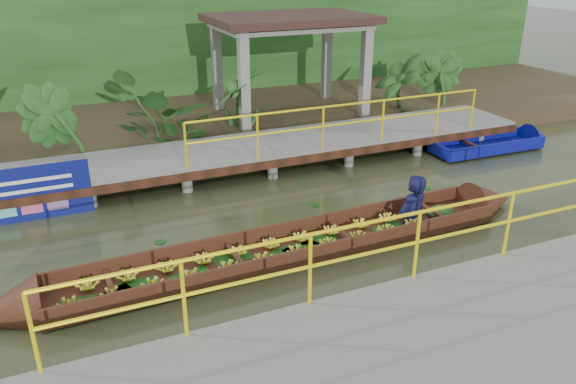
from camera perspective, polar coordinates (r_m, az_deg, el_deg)
name	(u,v)px	position (r m, az deg, el deg)	size (l,w,h in m)	color
ground	(277,235)	(10.35, -1.12, -4.44)	(80.00, 80.00, 0.00)	#2F371B
land_strip	(180,120)	(16.99, -10.88, 7.18)	(30.00, 8.00, 0.45)	#372E1B
far_dock	(222,154)	(13.15, -6.77, 3.85)	(16.00, 2.06, 1.66)	slate
near_dock	(478,343)	(7.65, 18.75, -14.28)	(18.00, 2.40, 1.73)	slate
pavilion	(290,29)	(16.26, 0.18, 16.22)	(4.40, 3.00, 3.00)	slate
foliage_backdrop	(158,47)	(19.02, -13.09, 14.19)	(30.00, 0.80, 4.00)	#163D13
vendor_boat	(313,235)	(9.76, 2.59, -4.41)	(9.98, 1.32, 2.34)	#33190E
moored_blue_boat	(512,142)	(16.08, 21.77, 4.73)	(3.54, 1.01, 0.84)	#0B0F81
tropical_plants	(233,96)	(14.89, -5.57, 9.68)	(14.43, 1.43, 1.78)	#163D13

